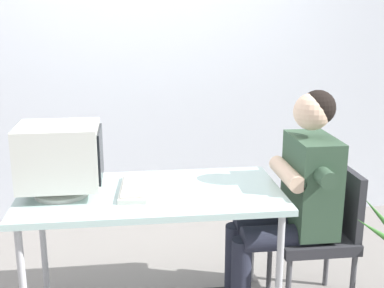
% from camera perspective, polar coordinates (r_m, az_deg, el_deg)
% --- Properties ---
extents(wall_back, '(8.00, 0.10, 3.00)m').
position_cam_1_polar(wall_back, '(3.89, -1.37, 12.86)').
color(wall_back, silver).
rests_on(wall_back, ground_plane).
extents(desk, '(1.37, 0.69, 0.73)m').
position_cam_1_polar(desk, '(2.65, -4.67, -6.52)').
color(desk, '#B7B7BC').
rests_on(desk, ground_plane).
extents(crt_monitor, '(0.41, 0.33, 0.37)m').
position_cam_1_polar(crt_monitor, '(2.60, -14.84, -1.40)').
color(crt_monitor, silver).
rests_on(crt_monitor, desk).
extents(keyboard, '(0.17, 0.41, 0.03)m').
position_cam_1_polar(keyboard, '(2.65, -6.62, -4.98)').
color(keyboard, silver).
rests_on(keyboard, desk).
extents(office_chair, '(0.42, 0.42, 0.81)m').
position_cam_1_polar(office_chair, '(2.92, 14.62, -9.30)').
color(office_chair, '#4C4C51').
rests_on(office_chair, ground_plane).
extents(person_seated, '(0.69, 0.58, 1.25)m').
position_cam_1_polar(person_seated, '(2.78, 11.44, -5.70)').
color(person_seated, '#334C38').
rests_on(person_seated, ground_plane).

